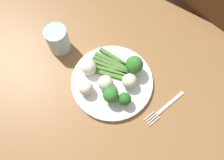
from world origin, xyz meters
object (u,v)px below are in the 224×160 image
object	(u,v)px
chair	(186,26)
broccoli_near_center	(134,65)
cauliflower_back	(86,88)
cauliflower_edge	(105,83)
water_glass	(59,39)
broccoli_outer_edge	(125,99)
dining_table	(124,98)
broccoli_back_right	(111,95)
plate	(112,81)
asparagus_bundle	(112,66)
fork	(164,108)
cauliflower_near_fork	(129,81)
cauliflower_front_left	(89,67)

from	to	relation	value
chair	broccoli_near_center	world-z (taller)	chair
cauliflower_back	cauliflower_edge	size ratio (longest dim) A/B	0.92
chair	water_glass	distance (m)	0.69
broccoli_outer_edge	cauliflower_back	bearing A→B (deg)	17.43
chair	broccoli_near_center	xyz separation A→B (m)	(0.04, 0.49, 0.29)
dining_table	cauliflower_back	size ratio (longest dim) A/B	28.95
broccoli_back_right	cauliflower_back	distance (m)	0.08
plate	asparagus_bundle	distance (m)	0.05
broccoli_back_right	fork	world-z (taller)	broccoli_back_right
chair	asparagus_bundle	xyz separation A→B (m)	(0.11, 0.52, 0.26)
asparagus_bundle	fork	distance (m)	0.22
plate	cauliflower_back	bearing A→B (deg)	58.57
plate	cauliflower_edge	bearing A→B (deg)	76.80
cauliflower_edge	fork	distance (m)	0.21
broccoli_back_right	broccoli_outer_edge	world-z (taller)	broccoli_back_right
chair	asparagus_bundle	size ratio (longest dim) A/B	5.76
cauliflower_near_fork	fork	bearing A→B (deg)	179.92
dining_table	broccoli_outer_edge	distance (m)	0.16
chair	broccoli_outer_edge	bearing A→B (deg)	100.28
cauliflower_front_left	broccoli_near_center	bearing A→B (deg)	-145.06
chair	broccoli_back_right	size ratio (longest dim) A/B	14.22
broccoli_outer_edge	cauliflower_front_left	bearing A→B (deg)	-9.23
cauliflower_edge	fork	bearing A→B (deg)	-166.08
broccoli_near_center	cauliflower_near_fork	size ratio (longest dim) A/B	1.42
chair	broccoli_back_right	bearing A→B (deg)	96.43
cauliflower_edge	water_glass	distance (m)	0.23
plate	broccoli_outer_edge	bearing A→B (deg)	152.38
cauliflower_back	cauliflower_edge	bearing A→B (deg)	-129.39
broccoli_back_right	fork	bearing A→B (deg)	-154.36
asparagus_bundle	cauliflower_near_fork	bearing A→B (deg)	154.92
broccoli_back_right	cauliflower_near_fork	bearing A→B (deg)	-105.11
broccoli_near_center	broccoli_outer_edge	bearing A→B (deg)	108.11
cauliflower_edge	water_glass	bearing A→B (deg)	-10.40
plate	cauliflower_near_fork	world-z (taller)	cauliflower_near_fork
cauliflower_edge	cauliflower_back	bearing A→B (deg)	50.61
dining_table	asparagus_bundle	size ratio (longest dim) A/B	8.97
cauliflower_near_fork	cauliflower_edge	bearing A→B (deg)	39.32
cauliflower_back	cauliflower_edge	world-z (taller)	cauliflower_edge
broccoli_near_center	broccoli_back_right	bearing A→B (deg)	87.69
broccoli_back_right	broccoli_outer_edge	xyz separation A→B (m)	(-0.04, -0.02, -0.01)
asparagus_bundle	cauliflower_edge	distance (m)	0.08
cauliflower_back	dining_table	bearing A→B (deg)	-137.75
asparagus_bundle	broccoli_outer_edge	distance (m)	0.13
dining_table	broccoli_outer_edge	world-z (taller)	broccoli_outer_edge
broccoli_near_center	cauliflower_near_fork	xyz separation A→B (m)	(-0.02, 0.05, -0.02)
water_glass	cauliflower_front_left	bearing A→B (deg)	169.66
chair	cauliflower_front_left	world-z (taller)	chair
dining_table	cauliflower_edge	bearing A→B (deg)	34.06
asparagus_bundle	fork	bearing A→B (deg)	163.49
dining_table	chair	world-z (taller)	chair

